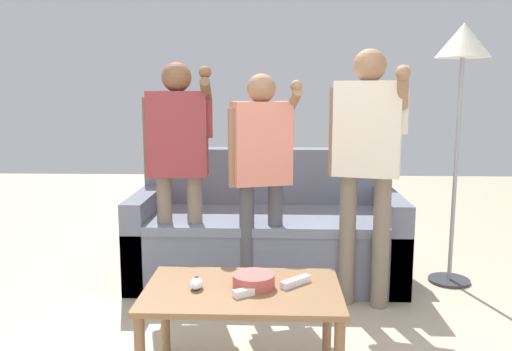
% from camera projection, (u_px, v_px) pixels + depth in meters
% --- Properties ---
extents(couch, '(1.83, 0.87, 0.88)m').
position_uv_depth(couch, '(267.00, 234.00, 3.78)').
color(couch, slate).
rests_on(couch, ground).
extents(coffee_table, '(0.86, 0.55, 0.46)m').
position_uv_depth(coffee_table, '(243.00, 302.00, 2.34)').
color(coffee_table, brown).
rests_on(coffee_table, ground).
extents(snack_bowl, '(0.19, 0.19, 0.06)m').
position_uv_depth(snack_bowl, '(254.00, 281.00, 2.34)').
color(snack_bowl, '#B24C47').
rests_on(snack_bowl, coffee_table).
extents(game_remote_nunchuk, '(0.06, 0.09, 0.05)m').
position_uv_depth(game_remote_nunchuk, '(196.00, 284.00, 2.32)').
color(game_remote_nunchuk, white).
rests_on(game_remote_nunchuk, coffee_table).
extents(floor_lamp, '(0.35, 0.35, 1.74)m').
position_uv_depth(floor_lamp, '(462.00, 59.00, 3.44)').
color(floor_lamp, '#2D2D33').
rests_on(floor_lamp, ground).
extents(player_left, '(0.45, 0.28, 1.49)m').
position_uv_depth(player_left, '(178.00, 151.00, 3.35)').
color(player_left, '#756656').
rests_on(player_left, ground).
extents(player_center, '(0.45, 0.28, 1.41)m').
position_uv_depth(player_center, '(261.00, 160.00, 3.26)').
color(player_center, '#47474C').
rests_on(player_center, ground).
extents(player_right, '(0.44, 0.44, 1.55)m').
position_uv_depth(player_right, '(367.00, 148.00, 3.14)').
color(player_right, '#756656').
rests_on(player_right, ground).
extents(game_remote_wand_near, '(0.14, 0.14, 0.03)m').
position_uv_depth(game_remote_wand_near, '(296.00, 282.00, 2.37)').
color(game_remote_wand_near, white).
rests_on(game_remote_wand_near, coffee_table).
extents(game_remote_wand_far, '(0.16, 0.12, 0.03)m').
position_uv_depth(game_remote_wand_far, '(251.00, 291.00, 2.26)').
color(game_remote_wand_far, white).
rests_on(game_remote_wand_far, coffee_table).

